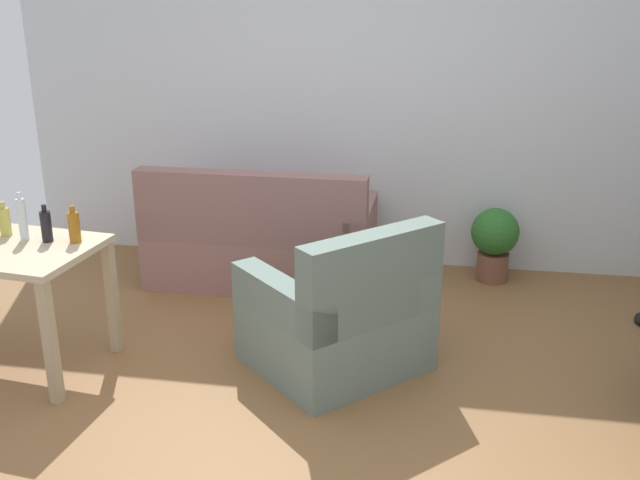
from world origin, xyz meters
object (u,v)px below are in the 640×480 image
Objects in this scene: bottle_clear at (22,219)px; bottle_dark at (46,226)px; bottle_amber at (74,227)px; potted_plant at (495,239)px; bottle_squat at (5,221)px; couch at (261,243)px; armchair at (340,318)px.

bottle_dark is (0.15, -0.00, -0.03)m from bottle_clear.
bottle_amber is (0.31, 0.01, -0.03)m from bottle_clear.
potted_plant is 2.76× the size of bottle_squat.
bottle_amber reaches higher than bottle_squat.
bottle_clear is (0.15, -0.05, 0.04)m from bottle_squat.
bottle_clear is at bearing -177.76° from bottle_amber.
bottle_clear is (-2.79, -1.71, 0.56)m from potted_plant.
couch is at bearing 48.28° from bottle_squat.
bottle_squat is (-2.94, -1.66, 0.52)m from potted_plant.
bottle_dark reaches higher than armchair.
armchair is 1.93m from bottle_clear.
armchair is (0.78, -1.22, 0.01)m from couch.
bottle_amber is (-0.74, -1.39, 0.55)m from couch.
bottle_squat is at bearing 174.70° from bottle_amber.
armchair is at bearing 5.70° from bottle_clear.
bottle_squat is 0.30m from bottle_dark.
bottle_dark is 0.16m from bottle_amber.
bottle_dark is at bearing -38.90° from armchair.
bottle_squat is 0.17m from bottle_clear.
bottle_clear is 1.30× the size of bottle_dark.
bottle_dark is (0.30, -0.06, 0.01)m from bottle_squat.
bottle_clear reaches higher than armchair.
couch is 7.56× the size of bottle_dark.
bottle_amber is at bearing -145.55° from potted_plant.
bottle_squat is at bearing 160.01° from bottle_clear.
couch is at bearing -102.47° from armchair.
bottle_clear is at bearing 53.17° from couch.
bottle_dark is (-1.69, -0.19, 0.53)m from armchair.
bottle_squat reaches higher than potted_plant.
potted_plant is at bearing -167.23° from armchair.
potted_plant is 2.59× the size of bottle_dark.
bottle_clear is at bearing -19.99° from bottle_squat.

